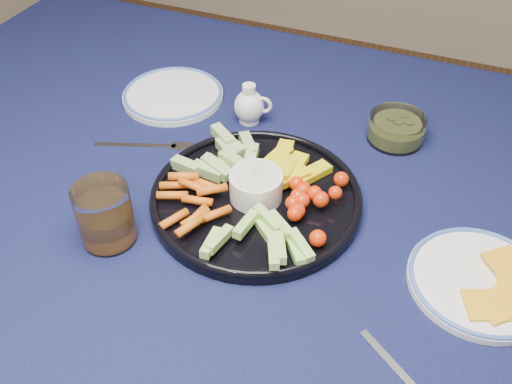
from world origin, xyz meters
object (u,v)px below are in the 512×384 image
at_px(dining_table, 255,207).
at_px(juice_tumbler, 106,218).
at_px(creamer_pitcher, 250,106).
at_px(side_plate_extra, 173,95).
at_px(cheese_plate, 481,280).
at_px(pickle_bowl, 396,130).
at_px(crudite_platter, 255,194).

bearing_deg(dining_table, juice_tumbler, -122.32).
xyz_separation_m(creamer_pitcher, side_plate_extra, (-0.18, 0.01, -0.03)).
bearing_deg(juice_tumbler, cheese_plate, 12.87).
relative_size(dining_table, pickle_bowl, 15.36).
xyz_separation_m(dining_table, pickle_bowl, (0.21, 0.19, 0.11)).
distance_m(dining_table, cheese_plate, 0.43).
bearing_deg(creamer_pitcher, cheese_plate, -28.22).
bearing_deg(side_plate_extra, crudite_platter, -39.31).
bearing_deg(pickle_bowl, cheese_plate, -57.90).
relative_size(juice_tumbler, side_plate_extra, 0.48).
relative_size(crudite_platter, side_plate_extra, 1.68).
xyz_separation_m(crudite_platter, creamer_pitcher, (-0.10, 0.22, 0.02)).
bearing_deg(cheese_plate, creamer_pitcher, 151.78).
bearing_deg(pickle_bowl, juice_tumbler, -130.06).
bearing_deg(creamer_pitcher, pickle_bowl, 10.18).
height_order(dining_table, creamer_pitcher, creamer_pitcher).
bearing_deg(cheese_plate, dining_table, 164.54).
height_order(crudite_platter, pickle_bowl, crudite_platter).
bearing_deg(juice_tumbler, pickle_bowl, 49.94).
distance_m(pickle_bowl, side_plate_extra, 0.47).
distance_m(crudite_platter, juice_tumbler, 0.25).
relative_size(pickle_bowl, side_plate_extra, 0.51).
bearing_deg(dining_table, pickle_bowl, 42.34).
distance_m(crudite_platter, cheese_plate, 0.38).
bearing_deg(pickle_bowl, dining_table, -137.66).
height_order(creamer_pitcher, side_plate_extra, creamer_pitcher).
height_order(dining_table, pickle_bowl, pickle_bowl).
height_order(crudite_platter, juice_tumbler, crudite_platter).
relative_size(cheese_plate, side_plate_extra, 0.99).
bearing_deg(pickle_bowl, creamer_pitcher, -169.82).
xyz_separation_m(pickle_bowl, side_plate_extra, (-0.47, -0.04, -0.01)).
distance_m(cheese_plate, juice_tumbler, 0.57).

